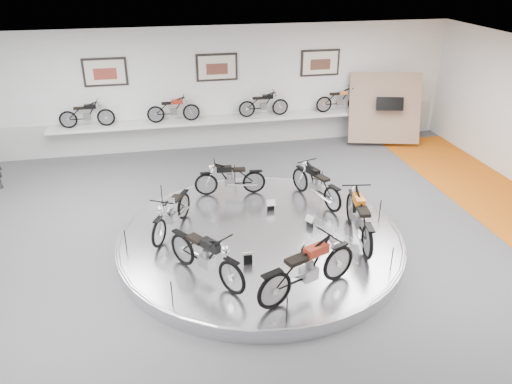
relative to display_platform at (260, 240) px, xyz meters
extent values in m
plane|color=#4E4E50|center=(0.00, -0.30, -0.15)|extent=(16.00, 16.00, 0.00)
plane|color=white|center=(0.00, -0.30, 3.85)|extent=(16.00, 16.00, 0.00)
plane|color=white|center=(0.00, 6.70, 1.85)|extent=(16.00, 0.00, 16.00)
cube|color=#BCBCBA|center=(0.00, 6.68, 0.40)|extent=(15.68, 0.04, 1.10)
cylinder|color=silver|center=(0.00, 0.00, 0.00)|extent=(6.40, 6.40, 0.30)
torus|color=#B2B2BA|center=(0.00, 0.00, 0.12)|extent=(6.40, 6.40, 0.10)
cube|color=silver|center=(0.00, 6.40, 0.85)|extent=(11.00, 0.55, 0.10)
cube|color=beige|center=(-3.50, 6.66, 2.55)|extent=(1.35, 0.06, 0.88)
cube|color=beige|center=(0.00, 6.66, 2.55)|extent=(1.35, 0.06, 0.88)
cube|color=beige|center=(3.50, 6.66, 2.55)|extent=(1.35, 0.06, 0.88)
cube|color=#997560|center=(5.60, 5.80, 1.10)|extent=(2.56, 1.52, 2.30)
camera|label=1|loc=(-2.09, -9.51, 5.95)|focal=35.00mm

